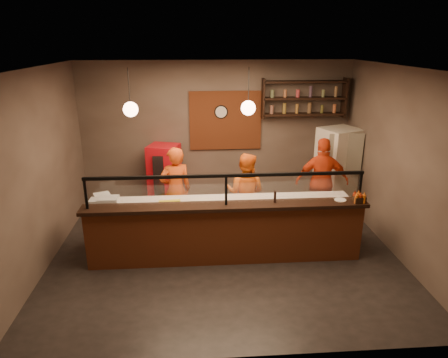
{
  "coord_description": "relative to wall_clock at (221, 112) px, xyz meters",
  "views": [
    {
      "loc": [
        -0.47,
        -6.29,
        3.62
      ],
      "look_at": [
        0.01,
        0.3,
        1.29
      ],
      "focal_mm": 32.0,
      "sensor_mm": 36.0,
      "label": 1
    }
  ],
  "objects": [
    {
      "name": "prep_tub_a",
      "position": [
        -2.25,
        -2.34,
        -1.13
      ],
      "size": [
        0.3,
        0.24,
        0.15
      ],
      "primitive_type": "cube",
      "rotation": [
        0.0,
        0.0,
        -0.02
      ],
      "color": "silver",
      "rests_on": "worktop"
    },
    {
      "name": "wall_left",
      "position": [
        -3.1,
        -2.46,
        -0.5
      ],
      "size": [
        0.0,
        5.0,
        5.0
      ],
      "primitive_type": "plane",
      "rotation": [
        1.57,
        0.0,
        1.57
      ],
      "color": "#6A594E",
      "rests_on": "floor"
    },
    {
      "name": "pendant_right",
      "position": [
        0.3,
        -2.26,
        0.45
      ],
      "size": [
        0.24,
        0.24,
        0.77
      ],
      "color": "black",
      "rests_on": "ceiling"
    },
    {
      "name": "wall_right",
      "position": [
        2.9,
        -2.46,
        -0.5
      ],
      "size": [
        0.0,
        5.0,
        5.0
      ],
      "primitive_type": "plane",
      "rotation": [
        1.57,
        0.0,
        -1.57
      ],
      "color": "#6A594E",
      "rests_on": "floor"
    },
    {
      "name": "small_plate",
      "position": [
        1.83,
        -2.71,
        -1.03
      ],
      "size": [
        0.22,
        0.22,
        0.01
      ],
      "primitive_type": "cylinder",
      "rotation": [
        0.0,
        0.0,
        -0.15
      ],
      "color": "white",
      "rests_on": "counter_ledge"
    },
    {
      "name": "cook_mid",
      "position": [
        0.37,
        -1.61,
        -1.3
      ],
      "size": [
        0.95,
        0.87,
        1.6
      ],
      "primitive_type": "imported",
      "rotation": [
        0.0,
        0.0,
        2.73
      ],
      "color": "orange",
      "rests_on": "floor"
    },
    {
      "name": "fridge",
      "position": [
        2.5,
        -0.67,
        -1.18
      ],
      "size": [
        0.98,
        0.95,
        1.83
      ],
      "primitive_type": "cube",
      "rotation": [
        0.0,
        0.0,
        0.39
      ],
      "color": "beige",
      "rests_on": "floor"
    },
    {
      "name": "pizza_dough",
      "position": [
        -0.5,
        -2.29,
        -1.19
      ],
      "size": [
        0.63,
        0.63,
        0.01
      ],
      "primitive_type": "cylinder",
      "rotation": [
        0.0,
        0.0,
        -0.39
      ],
      "color": "#ECE6C8",
      "rests_on": "worktop"
    },
    {
      "name": "worktop_cabinet",
      "position": [
        -0.1,
        -2.26,
        -1.68
      ],
      "size": [
        4.6,
        0.75,
        0.85
      ],
      "primitive_type": "cube",
      "color": "gray",
      "rests_on": "floor"
    },
    {
      "name": "sneeze_guard",
      "position": [
        -0.1,
        -2.76,
        -0.73
      ],
      "size": [
        4.5,
        0.05,
        0.52
      ],
      "color": "white",
      "rests_on": "counter_ledge"
    },
    {
      "name": "pepper_mill",
      "position": [
        0.71,
        -2.72,
        -0.94
      ],
      "size": [
        0.05,
        0.05,
        0.19
      ],
      "primitive_type": "cylinder",
      "rotation": [
        0.0,
        0.0,
        0.19
      ],
      "color": "black",
      "rests_on": "counter_ledge"
    },
    {
      "name": "pendant_left",
      "position": [
        -1.6,
        -2.26,
        0.45
      ],
      "size": [
        0.24,
        0.24,
        0.77
      ],
      "color": "black",
      "rests_on": "ceiling"
    },
    {
      "name": "condiment_caddy",
      "position": [
        2.1,
        -2.83,
        -0.99
      ],
      "size": [
        0.21,
        0.17,
        0.11
      ],
      "primitive_type": "cube",
      "rotation": [
        0.0,
        0.0,
        0.14
      ],
      "color": "black",
      "rests_on": "counter_ledge"
    },
    {
      "name": "red_cooler",
      "position": [
        -1.28,
        -0.31,
        -1.38
      ],
      "size": [
        0.76,
        0.72,
        1.45
      ],
      "primitive_type": "cube",
      "rotation": [
        0.0,
        0.0,
        -0.29
      ],
      "color": "red",
      "rests_on": "floor"
    },
    {
      "name": "rolling_pin",
      "position": [
        -1.05,
        -2.26,
        -1.17
      ],
      "size": [
        0.38,
        0.1,
        0.06
      ],
      "primitive_type": "cylinder",
      "rotation": [
        0.0,
        1.57,
        0.1
      ],
      "color": "yellow",
      "rests_on": "worktop"
    },
    {
      "name": "prep_tub_b",
      "position": [
        -2.25,
        -2.06,
        -1.13
      ],
      "size": [
        0.33,
        0.3,
        0.13
      ],
      "primitive_type": "cube",
      "rotation": [
        0.0,
        0.0,
        0.38
      ],
      "color": "white",
      "rests_on": "worktop"
    },
    {
      "name": "floor",
      "position": [
        -0.1,
        -2.46,
        -2.1
      ],
      "size": [
        6.0,
        6.0,
        0.0
      ],
      "primitive_type": "plane",
      "color": "black",
      "rests_on": "ground"
    },
    {
      "name": "wall_shelving",
      "position": [
        1.8,
        -0.14,
        0.3
      ],
      "size": [
        1.84,
        0.28,
        0.85
      ],
      "color": "black",
      "rests_on": "wall_back"
    },
    {
      "name": "wall_front",
      "position": [
        -0.1,
        -4.96,
        -0.5
      ],
      "size": [
        6.0,
        0.0,
        6.0
      ],
      "primitive_type": "plane",
      "rotation": [
        -1.57,
        0.0,
        0.0
      ],
      "color": "#6A594E",
      "rests_on": "floor"
    },
    {
      "name": "ceiling",
      "position": [
        -0.1,
        -2.46,
        1.1
      ],
      "size": [
        6.0,
        6.0,
        0.0
      ],
      "primitive_type": "plane",
      "rotation": [
        3.14,
        0.0,
        0.0
      ],
      "color": "#362E2A",
      "rests_on": "wall_back"
    },
    {
      "name": "wall_back",
      "position": [
        -0.1,
        0.04,
        -0.5
      ],
      "size": [
        6.0,
        0.0,
        6.0
      ],
      "primitive_type": "plane",
      "rotation": [
        1.57,
        0.0,
        0.0
      ],
      "color": "#6A594E",
      "rests_on": "floor"
    },
    {
      "name": "prep_tub_c",
      "position": [
        -2.08,
        -2.32,
        -1.12
      ],
      "size": [
        0.34,
        0.27,
        0.17
      ],
      "primitive_type": "cube",
      "rotation": [
        0.0,
        0.0,
        -0.01
      ],
      "color": "silver",
      "rests_on": "worktop"
    },
    {
      "name": "wall_clock",
      "position": [
        0.0,
        0.0,
        0.0
      ],
      "size": [
        0.3,
        0.04,
        0.3
      ],
      "primitive_type": "cylinder",
      "rotation": [
        1.57,
        0.0,
        0.0
      ],
      "color": "black",
      "rests_on": "wall_back"
    },
    {
      "name": "brick_patch",
      "position": [
        0.1,
        0.01,
        -0.2
      ],
      "size": [
        1.6,
        0.04,
        1.3
      ],
      "primitive_type": "cube",
      "color": "#994521",
      "rests_on": "wall_back"
    },
    {
      "name": "counter_ledge",
      "position": [
        -0.1,
        -2.76,
        -1.07
      ],
      "size": [
        4.7,
        0.37,
        0.06
      ],
      "primitive_type": "cube",
      "color": "black",
      "rests_on": "service_counter"
    },
    {
      "name": "worktop",
      "position": [
        -0.1,
        -2.26,
        -1.23
      ],
      "size": [
        4.6,
        0.75,
        0.05
      ],
      "primitive_type": "cube",
      "color": "white",
      "rests_on": "worktop_cabinet"
    },
    {
      "name": "service_counter",
      "position": [
        -0.1,
        -2.76,
        -1.6
      ],
      "size": [
        4.6,
        0.25,
        1.0
      ],
      "primitive_type": "cube",
      "color": "#994521",
      "rests_on": "floor"
    },
    {
      "name": "cook_left",
      "position": [
        -0.98,
        -1.53,
        -1.24
      ],
      "size": [
        0.72,
        0.59,
        1.72
      ],
      "primitive_type": "imported",
      "rotation": [
        0.0,
        0.0,
        3.46
      ],
      "color": "#CD4613",
      "rests_on": "floor"
    },
    {
      "name": "cook_right",
      "position": [
        1.95,
        -1.36,
        -1.2
      ],
      "size": [
        1.1,
        0.58,
        1.8
      ],
      "primitive_type": "imported",
      "rotation": [
        0.0,
        0.0,
        3.0
      ],
      "color": "red",
      "rests_on": "floor"
    }
  ]
}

